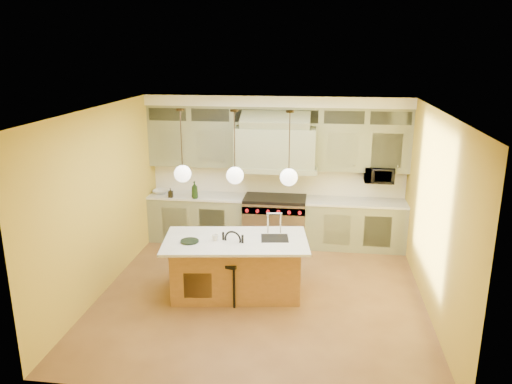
# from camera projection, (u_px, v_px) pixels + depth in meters

# --- Properties ---
(floor) EXTENTS (5.00, 5.00, 0.00)m
(floor) POSITION_uv_depth(u_px,v_px,m) (261.00, 293.00, 7.90)
(floor) COLOR brown
(floor) RESTS_ON ground
(ceiling) EXTENTS (5.00, 5.00, 0.00)m
(ceiling) POSITION_uv_depth(u_px,v_px,m) (262.00, 109.00, 7.09)
(ceiling) COLOR white
(ceiling) RESTS_ON wall_back
(wall_back) EXTENTS (5.00, 0.00, 5.00)m
(wall_back) POSITION_uv_depth(u_px,v_px,m) (277.00, 168.00, 9.88)
(wall_back) COLOR gold
(wall_back) RESTS_ON ground
(wall_front) EXTENTS (5.00, 0.00, 5.00)m
(wall_front) POSITION_uv_depth(u_px,v_px,m) (232.00, 280.00, 5.11)
(wall_front) COLOR gold
(wall_front) RESTS_ON ground
(wall_left) EXTENTS (0.00, 5.00, 5.00)m
(wall_left) POSITION_uv_depth(u_px,v_px,m) (104.00, 200.00, 7.81)
(wall_left) COLOR gold
(wall_left) RESTS_ON ground
(wall_right) EXTENTS (0.00, 5.00, 5.00)m
(wall_right) POSITION_uv_depth(u_px,v_px,m) (434.00, 213.00, 7.18)
(wall_right) COLOR gold
(wall_right) RESTS_ON ground
(back_cabinetry) EXTENTS (5.00, 0.77, 2.90)m
(back_cabinetry) POSITION_uv_depth(u_px,v_px,m) (276.00, 173.00, 9.63)
(back_cabinetry) COLOR gray
(back_cabinetry) RESTS_ON floor
(range) EXTENTS (1.20, 0.74, 0.96)m
(range) POSITION_uv_depth(u_px,v_px,m) (275.00, 220.00, 9.80)
(range) COLOR silver
(range) RESTS_ON floor
(kitchen_island) EXTENTS (2.33, 1.47, 1.35)m
(kitchen_island) POSITION_uv_depth(u_px,v_px,m) (236.00, 265.00, 7.80)
(kitchen_island) COLOR olive
(kitchen_island) RESTS_ON floor
(counter_stool) EXTENTS (0.46, 0.46, 1.09)m
(counter_stool) POSITION_uv_depth(u_px,v_px,m) (229.00, 263.00, 7.52)
(counter_stool) COLOR black
(counter_stool) RESTS_ON floor
(microwave) EXTENTS (0.54, 0.37, 0.30)m
(microwave) POSITION_uv_depth(u_px,v_px,m) (379.00, 175.00, 9.39)
(microwave) COLOR black
(microwave) RESTS_ON back_cabinetry
(oil_bottle_a) EXTENTS (0.14, 0.15, 0.34)m
(oil_bottle_a) POSITION_uv_depth(u_px,v_px,m) (195.00, 190.00, 9.62)
(oil_bottle_a) COLOR black
(oil_bottle_a) RESTS_ON back_cabinetry
(oil_bottle_b) EXTENTS (0.08, 0.09, 0.18)m
(oil_bottle_b) POSITION_uv_depth(u_px,v_px,m) (171.00, 193.00, 9.70)
(oil_bottle_b) COLOR black
(oil_bottle_b) RESTS_ON back_cabinetry
(fruit_bowl) EXTENTS (0.32, 0.32, 0.08)m
(fruit_bowl) POSITION_uv_depth(u_px,v_px,m) (161.00, 192.00, 9.97)
(fruit_bowl) COLOR silver
(fruit_bowl) RESTS_ON back_cabinetry
(cup) EXTENTS (0.11, 0.11, 0.09)m
(cup) POSITION_uv_depth(u_px,v_px,m) (215.00, 237.00, 7.59)
(cup) COLOR white
(cup) RESTS_ON kitchen_island
(pendant_left) EXTENTS (0.26, 0.26, 1.11)m
(pendant_left) POSITION_uv_depth(u_px,v_px,m) (183.00, 172.00, 7.50)
(pendant_left) COLOR #2D2319
(pendant_left) RESTS_ON ceiling
(pendant_center) EXTENTS (0.26, 0.26, 1.11)m
(pendant_center) POSITION_uv_depth(u_px,v_px,m) (235.00, 174.00, 7.39)
(pendant_center) COLOR #2D2319
(pendant_center) RESTS_ON ceiling
(pendant_right) EXTENTS (0.26, 0.26, 1.11)m
(pendant_right) POSITION_uv_depth(u_px,v_px,m) (289.00, 175.00, 7.29)
(pendant_right) COLOR #2D2319
(pendant_right) RESTS_ON ceiling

